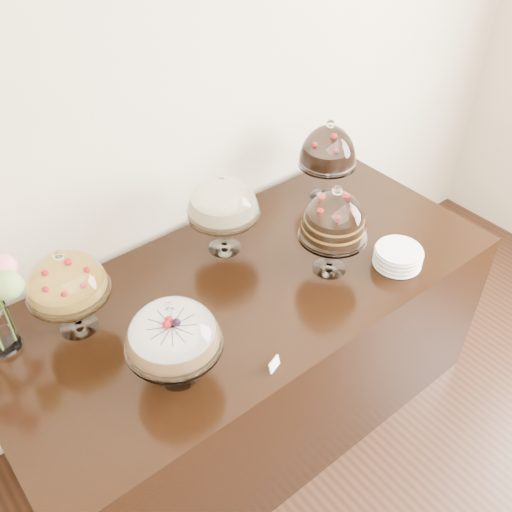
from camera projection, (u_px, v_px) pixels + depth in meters
wall_back at (146, 112)px, 2.32m from camera, size 5.00×0.04×3.00m
display_counter at (249, 352)px, 2.71m from camera, size 2.20×1.00×0.90m
cake_stand_sugar_sponge at (172, 331)px, 1.90m from camera, size 0.34×0.34×0.36m
cake_stand_choco_layer at (334, 219)px, 2.32m from camera, size 0.29×0.29×0.43m
cake_stand_cheesecake at (223, 201)px, 2.43m from camera, size 0.32×0.32×0.40m
cake_stand_dark_choco at (328, 149)px, 2.74m from camera, size 0.29×0.29×0.42m
cake_stand_fruit_tart at (66, 279)px, 2.06m from camera, size 0.31×0.31×0.39m
plate_stack at (398, 257)px, 2.48m from camera, size 0.21×0.21×0.08m
price_card_left at (274, 364)px, 2.06m from camera, size 0.06×0.03×0.04m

